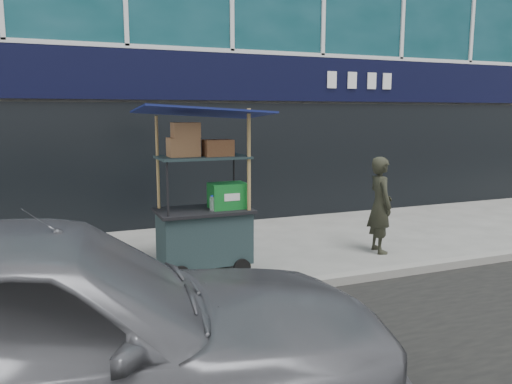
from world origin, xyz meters
name	(u,v)px	position (x,y,z in m)	size (l,w,h in m)	color
ground	(329,280)	(0.00, 0.00, 0.00)	(80.00, 80.00, 0.00)	slate
curb	(337,280)	(0.00, -0.20, 0.06)	(80.00, 0.18, 0.12)	gray
vendor_cart	(205,215)	(-1.44, 0.93, 0.81)	(1.73, 1.22, 2.32)	#19292B
vendor_man	(380,205)	(1.43, 0.90, 0.77)	(0.56, 0.37, 1.53)	#28291E
parked_car	(20,342)	(-3.56, -2.40, 0.83)	(1.96, 4.86, 1.66)	#5C5D64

